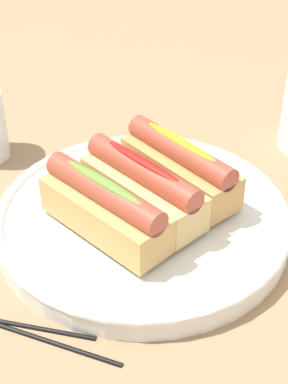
{
  "coord_description": "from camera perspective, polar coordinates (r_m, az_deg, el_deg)",
  "views": [
    {
      "loc": [
        0.38,
        -0.34,
        0.41
      ],
      "look_at": [
        0.02,
        0.0,
        0.05
      ],
      "focal_mm": 53.69,
      "sensor_mm": 36.0,
      "label": 1
    }
  ],
  "objects": [
    {
      "name": "serving_bowl",
      "position": [
        0.63,
        -0.0,
        -2.45
      ],
      "size": [
        0.32,
        0.32,
        0.03
      ],
      "color": "white",
      "rests_on": "ground_plane"
    },
    {
      "name": "chopstick_near",
      "position": [
        0.55,
        -13.08,
        -12.98
      ],
      "size": [
        0.2,
        0.1,
        0.01
      ],
      "primitive_type": "cylinder",
      "rotation": [
        0.0,
        1.57,
        0.42
      ],
      "color": "black",
      "rests_on": "ground_plane"
    },
    {
      "name": "hotdog_back",
      "position": [
        0.61,
        -0.0,
        0.6
      ],
      "size": [
        0.15,
        0.05,
        0.06
      ],
      "color": "#DBB270",
      "rests_on": "serving_bowl"
    },
    {
      "name": "hotdog_side",
      "position": [
        0.64,
        3.57,
        2.56
      ],
      "size": [
        0.15,
        0.06,
        0.06
      ],
      "color": "tan",
      "rests_on": "serving_bowl"
    },
    {
      "name": "hotdog_front",
      "position": [
        0.58,
        -3.95,
        -1.58
      ],
      "size": [
        0.15,
        0.05,
        0.06
      ],
      "color": "tan",
      "rests_on": "serving_bowl"
    },
    {
      "name": "ground_plane",
      "position": [
        0.65,
        -1.62,
        -2.63
      ],
      "size": [
        2.4,
        2.4,
        0.0
      ],
      "primitive_type": "plane",
      "color": "#9E7A56"
    }
  ]
}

